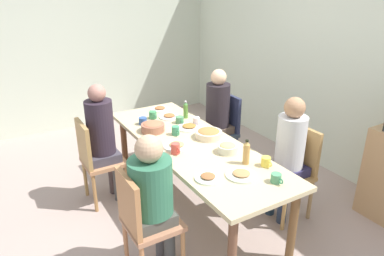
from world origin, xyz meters
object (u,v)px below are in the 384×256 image
at_px(chair_1, 143,219).
at_px(chair_3, 294,167).
at_px(bowl_1, 228,148).
at_px(person_2, 102,135).
at_px(cup_3, 180,120).
at_px(bottle_1, 246,153).
at_px(chair_2, 96,157).
at_px(plate_3, 160,109).
at_px(chair_0, 223,127).
at_px(bowl_0, 153,127).
at_px(cup_7, 153,115).
at_px(cup_0, 176,148).
at_px(plate_5, 208,177).
at_px(person_0, 217,112).
at_px(plate_1, 169,116).
at_px(cup_6, 143,121).
at_px(cup_2, 266,162).
at_px(person_1, 152,192).
at_px(plate_4, 177,145).
at_px(dining_table, 192,149).
at_px(plate_2, 241,174).
at_px(cup_4, 276,178).
at_px(person_3, 289,150).
at_px(bowl_2, 209,133).
at_px(bottle_0, 186,110).
at_px(cup_5, 176,131).
at_px(cup_1, 196,121).

distance_m(chair_1, chair_3, 1.57).
bearing_deg(bowl_1, person_2, -137.46).
relative_size(cup_3, bottle_1, 0.57).
distance_m(chair_2, plate_3, 1.04).
relative_size(chair_0, chair_2, 1.00).
relative_size(bowl_0, cup_7, 1.98).
bearing_deg(bottle_1, cup_0, -138.54).
distance_m(chair_1, plate_5, 0.59).
height_order(person_0, bowl_1, person_0).
height_order(plate_1, plate_3, same).
relative_size(chair_0, person_2, 0.72).
bearing_deg(chair_1, cup_6, 155.66).
bearing_deg(chair_3, cup_2, -74.76).
relative_size(person_1, cup_3, 9.41).
xyz_separation_m(chair_2, cup_3, (0.09, 0.93, 0.25)).
xyz_separation_m(chair_3, bottle_1, (0.01, -0.61, 0.31)).
relative_size(plate_3, plate_4, 0.90).
bearing_deg(person_1, dining_table, 130.27).
xyz_separation_m(plate_2, cup_4, (0.21, 0.17, 0.02)).
distance_m(chair_1, bowl_1, 1.01).
xyz_separation_m(plate_4, cup_3, (-0.51, 0.31, 0.02)).
bearing_deg(person_0, chair_0, 90.00).
bearing_deg(plate_5, chair_1, -96.61).
xyz_separation_m(person_0, person_3, (1.17, -0.00, -0.01)).
bearing_deg(bowl_2, person_0, 139.28).
bearing_deg(cup_0, plate_1, 156.12).
xyz_separation_m(plate_4, cup_6, (-0.68, -0.05, 0.02)).
relative_size(person_1, bowl_2, 4.41).
bearing_deg(bottle_0, cup_4, -3.53).
relative_size(person_0, cup_2, 10.76).
xyz_separation_m(cup_2, cup_3, (-1.22, -0.15, -0.00)).
distance_m(cup_3, cup_6, 0.40).
xyz_separation_m(cup_4, cup_5, (-1.20, -0.23, 0.01)).
height_order(person_3, plate_5, person_3).
bearing_deg(cup_6, plate_5, -1.15).
bearing_deg(bowl_2, chair_1, -58.44).
distance_m(plate_2, bottle_1, 0.24).
height_order(chair_1, plate_5, chair_1).
xyz_separation_m(chair_2, person_3, (1.17, 1.47, 0.21)).
bearing_deg(cup_1, plate_4, -49.72).
distance_m(plate_5, cup_3, 1.21).
height_order(person_1, plate_3, person_1).
height_order(cup_4, cup_7, cup_7).
bearing_deg(bowl_2, person_2, -122.58).
relative_size(bowl_0, cup_5, 2.09).
bearing_deg(cup_5, person_0, 115.10).
distance_m(person_0, cup_1, 0.47).
xyz_separation_m(plate_4, bottle_1, (0.59, 0.34, 0.09)).
distance_m(plate_3, bottle_1, 1.60).
bearing_deg(person_1, chair_0, 128.51).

